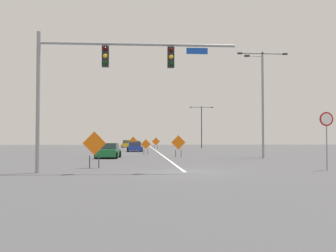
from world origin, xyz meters
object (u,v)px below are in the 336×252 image
(construction_sign_left_lane, at_px, (156,142))
(construction_sign_median_far, at_px, (178,143))
(traffic_signal_assembly, at_px, (103,70))
(car_red_passing, at_px, (135,145))
(street_lamp_far_right, at_px, (263,95))
(car_yellow_far, at_px, (127,144))
(stop_sign, at_px, (327,129))
(construction_sign_right_lane, at_px, (133,142))
(street_lamp_near_right, at_px, (202,123))
(construction_sign_right_shoulder, at_px, (94,145))
(car_green_distant, at_px, (108,151))
(construction_sign_median_near, at_px, (146,145))
(street_lamp_near_left, at_px, (261,102))
(car_blue_approaching, at_px, (135,147))

(construction_sign_left_lane, bearing_deg, construction_sign_median_far, -87.98)
(traffic_signal_assembly, height_order, car_red_passing, traffic_signal_assembly)
(construction_sign_median_far, bearing_deg, car_red_passing, 96.98)
(street_lamp_far_right, height_order, car_yellow_far, street_lamp_far_right)
(stop_sign, xyz_separation_m, construction_sign_right_lane, (-11.19, 41.46, -0.87))
(construction_sign_left_lane, height_order, car_red_passing, construction_sign_left_lane)
(street_lamp_near_right, bearing_deg, stop_sign, -91.72)
(street_lamp_far_right, xyz_separation_m, construction_sign_right_lane, (-12.74, 25.54, -4.54))
(construction_sign_right_shoulder, distance_m, car_green_distant, 12.44)
(construction_sign_median_near, distance_m, car_green_distant, 8.46)
(construction_sign_left_lane, distance_m, car_yellow_far, 16.73)
(construction_sign_median_far, relative_size, car_red_passing, 0.52)
(street_lamp_near_left, distance_m, car_blue_approaching, 23.86)
(street_lamp_far_right, bearing_deg, car_green_distant, -176.26)
(street_lamp_near_right, bearing_deg, construction_sign_left_lane, -138.75)
(construction_sign_median_far, bearing_deg, car_green_distant, -162.77)
(street_lamp_near_left, xyz_separation_m, construction_sign_left_lane, (-8.03, 32.95, -3.76))
(street_lamp_near_right, xyz_separation_m, car_yellow_far, (-14.52, 7.86, -4.11))
(construction_sign_right_lane, xyz_separation_m, car_yellow_far, (-1.70, 20.64, -0.62))
(construction_sign_right_lane, distance_m, construction_sign_median_near, 18.85)
(street_lamp_far_right, relative_size, car_red_passing, 2.50)
(construction_sign_right_shoulder, bearing_deg, construction_sign_median_far, 66.46)
(car_yellow_far, bearing_deg, car_green_distant, -90.01)
(street_lamp_far_right, xyz_separation_m, car_red_passing, (-12.63, 39.26, -5.22))
(street_lamp_near_left, bearing_deg, car_red_passing, 105.59)
(construction_sign_left_lane, bearing_deg, construction_sign_median_near, -94.87)
(street_lamp_far_right, distance_m, construction_sign_median_far, 9.24)
(car_green_distant, relative_size, car_red_passing, 1.06)
(construction_sign_right_lane, relative_size, car_green_distant, 0.50)
(stop_sign, height_order, car_green_distant, stop_sign)
(construction_sign_right_lane, bearing_deg, construction_sign_median_far, -78.94)
(construction_sign_right_shoulder, bearing_deg, car_green_distant, 90.92)
(stop_sign, distance_m, car_blue_approaching, 35.54)
(street_lamp_near_right, bearing_deg, car_yellow_far, 151.58)
(stop_sign, xyz_separation_m, car_red_passing, (-11.08, 55.18, -1.55))
(construction_sign_left_lane, xyz_separation_m, car_yellow_far, (-5.45, 15.81, -0.52))
(car_green_distant, bearing_deg, street_lamp_far_right, 3.74)
(construction_sign_median_near, bearing_deg, street_lamp_far_right, -31.64)
(traffic_signal_assembly, xyz_separation_m, car_red_passing, (0.82, 55.84, -4.52))
(stop_sign, bearing_deg, construction_sign_median_near, 112.61)
(construction_sign_left_lane, relative_size, car_blue_approaching, 0.46)
(car_red_passing, bearing_deg, stop_sign, -78.64)
(car_yellow_far, bearing_deg, construction_sign_left_lane, -70.98)
(stop_sign, xyz_separation_m, construction_sign_median_near, (-9.45, 22.69, -1.15))
(construction_sign_right_lane, height_order, construction_sign_left_lane, construction_sign_right_lane)
(construction_sign_right_shoulder, height_order, construction_sign_median_far, construction_sign_right_shoulder)
(traffic_signal_assembly, bearing_deg, street_lamp_far_right, 50.96)
(car_yellow_far, xyz_separation_m, car_red_passing, (1.81, -6.91, -0.06))
(traffic_signal_assembly, relative_size, car_red_passing, 2.52)
(street_lamp_far_right, xyz_separation_m, construction_sign_left_lane, (-8.99, 30.37, -4.64))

